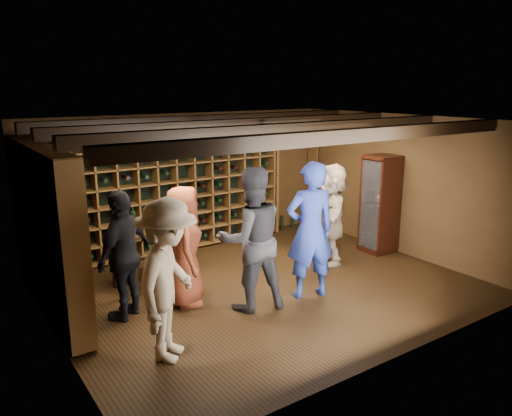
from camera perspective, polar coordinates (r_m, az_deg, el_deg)
ground at (r=7.70m, az=0.92°, el=-8.97°), size 6.00×6.00×0.00m
room_shell at (r=7.16m, az=0.76°, el=9.30°), size 6.00×6.00×6.00m
wine_rack_back at (r=9.06m, az=-10.33°, el=1.94°), size 4.65×0.30×2.20m
wine_rack_left at (r=6.99m, az=-22.58°, el=-2.51°), size 0.30×2.65×2.20m
crate_shelf at (r=10.50m, az=4.41°, el=6.07°), size 1.20×0.32×2.07m
display_cabinet at (r=9.33m, az=13.97°, el=0.23°), size 0.55×0.50×1.75m
man_blue_shirt at (r=7.11m, az=6.21°, el=-2.57°), size 0.83×0.66×1.98m
man_grey_suit at (r=6.70m, az=-0.57°, el=-3.59°), size 1.09×0.93×1.96m
guest_red_floral at (r=6.94m, az=-8.26°, el=-4.34°), size 0.77×0.95×1.68m
guest_woman_black at (r=6.69m, az=-14.81°, el=-5.21°), size 1.07×0.92×1.72m
guest_khaki at (r=5.58m, az=-9.98°, el=-8.17°), size 1.32×1.33×1.84m
guest_beige at (r=8.58m, az=8.58°, el=-0.64°), size 1.31×1.61×1.72m
tasting_table at (r=7.81m, az=-11.77°, el=-2.81°), size 1.31×0.91×1.18m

